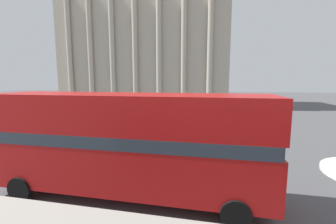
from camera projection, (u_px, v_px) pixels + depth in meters
double_decker_bus at (128, 141)px, 8.81m from camera, size 10.86×2.68×4.16m
plaza_building_left at (148, 44)px, 45.92m from camera, size 32.28×16.53×24.44m
traffic_light_mid at (238, 111)px, 18.20m from camera, size 0.42×0.24×3.37m
car_maroon at (204, 135)px, 16.66m from camera, size 4.20×1.93×1.35m
pedestrian_white at (171, 105)px, 33.58m from camera, size 0.32×0.32×1.78m
pedestrian_yellow at (156, 122)px, 19.89m from camera, size 0.32×0.32×1.82m
pedestrian_olive at (154, 115)px, 24.60m from camera, size 0.32×0.32×1.73m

